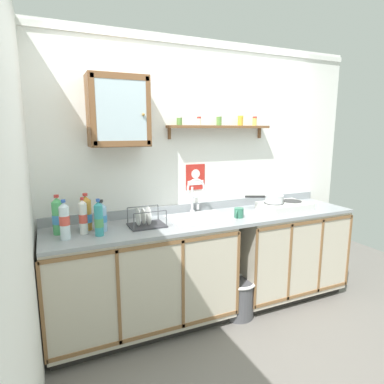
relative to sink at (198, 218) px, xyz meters
name	(u,v)px	position (x,y,z in m)	size (l,w,h in m)	color
floor	(231,333)	(0.12, -0.41, -0.92)	(5.91, 5.91, 0.00)	slate
back_wall	(197,175)	(0.12, 0.28, 0.35)	(3.51, 0.07, 2.52)	white
side_wall_left	(20,215)	(-1.36, -0.68, 0.34)	(0.05, 3.47, 2.52)	white
lower_cabinet_run	(142,280)	(-0.55, -0.04, -0.47)	(1.56, 0.60, 0.90)	black
lower_cabinet_run_right	(284,253)	(0.98, -0.04, -0.47)	(1.17, 0.60, 0.90)	black
countertop	(212,219)	(0.12, -0.04, -0.01)	(2.87, 0.62, 0.03)	gray
backsplash	(198,207)	(0.12, 0.25, 0.04)	(2.87, 0.02, 0.08)	gray
sink	(198,218)	(0.00, 0.00, 0.00)	(0.54, 0.44, 0.45)	silver
hot_plate_stove	(285,206)	(0.93, -0.06, 0.04)	(0.48, 0.33, 0.07)	silver
saucepan	(273,199)	(0.81, -0.03, 0.12)	(0.36, 0.22, 0.08)	silver
bottle_soda_green_0	(58,216)	(-1.17, 0.02, 0.14)	(0.08, 0.08, 0.30)	#4CB266
bottle_opaque_white_1	(83,217)	(-0.99, -0.05, 0.14)	(0.06, 0.06, 0.28)	white
bottle_water_clear_2	(65,221)	(-1.13, -0.14, 0.14)	(0.07, 0.07, 0.29)	silver
bottle_detergent_teal_3	(99,219)	(-0.89, -0.15, 0.13)	(0.07, 0.07, 0.28)	teal
bottle_juice_amber_4	(86,214)	(-0.96, 0.04, 0.13)	(0.09, 0.09, 0.30)	gold
bottle_water_blue_5	(101,217)	(-0.85, -0.04, 0.12)	(0.09, 0.09, 0.25)	#8CB7E0
dish_rack	(146,221)	(-0.50, -0.06, 0.04)	(0.29, 0.23, 0.16)	#333338
mug	(239,213)	(0.34, -0.14, 0.05)	(0.11, 0.10, 0.09)	#337259
wall_cabinet	(118,111)	(-0.65, 0.13, 0.93)	(0.48, 0.28, 0.56)	brown
spice_shelf	(220,126)	(0.32, 0.19, 0.82)	(1.04, 0.14, 0.22)	brown
warning_sign	(195,177)	(0.09, 0.25, 0.34)	(0.20, 0.01, 0.24)	#B2261E
trash_bin	(239,297)	(0.31, -0.22, -0.73)	(0.31, 0.31, 0.36)	#4C4C51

